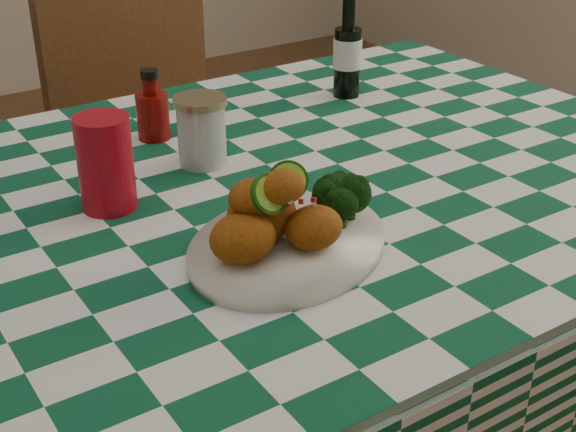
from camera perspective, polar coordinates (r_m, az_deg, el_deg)
dining_table at (r=1.48m, az=-3.43°, el=-12.14°), size 1.66×1.06×0.79m
plate at (r=1.10m, az=-0.00°, el=-2.12°), size 0.39×0.35×0.02m
fried_chicken_pile at (r=1.06m, az=-0.68°, el=0.61°), size 0.17×0.12×0.11m
broccoli_side at (r=1.14m, az=3.75°, el=1.30°), size 0.09×0.09×0.07m
red_tumbler at (r=1.22m, az=-12.85°, el=3.68°), size 0.10×0.10×0.15m
ketchup_bottle at (r=1.47m, az=-9.65°, el=7.82°), size 0.08×0.08×0.13m
mason_jar at (r=1.35m, az=-6.16°, el=6.02°), size 0.11×0.11×0.12m
beer_bottle at (r=1.66m, az=4.27°, el=11.97°), size 0.06×0.06×0.21m
wooden_chair_right at (r=2.09m, az=-8.23°, el=4.01°), size 0.50×0.52×1.01m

